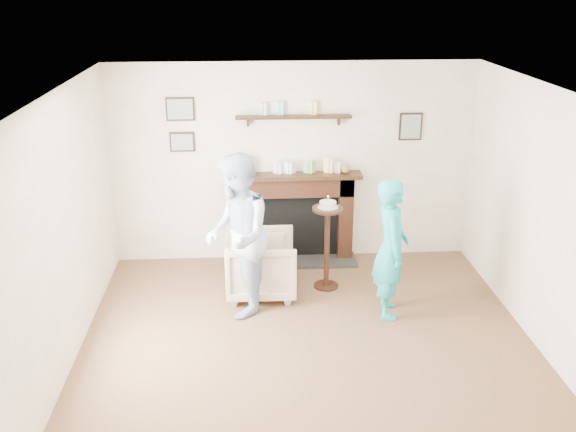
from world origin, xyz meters
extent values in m
plane|color=brown|center=(0.00, 0.00, 0.00)|extent=(5.00, 5.00, 0.00)
cube|color=beige|center=(0.00, 2.50, 1.25)|extent=(4.50, 0.04, 2.50)
cube|color=beige|center=(-2.25, 0.00, 1.25)|extent=(0.04, 5.00, 2.50)
cube|color=beige|center=(2.25, 0.00, 1.25)|extent=(0.04, 5.00, 2.50)
cube|color=silver|center=(0.00, 0.00, 2.50)|extent=(4.50, 5.00, 0.04)
cube|color=black|center=(-0.66, 2.40, 0.55)|extent=(0.18, 0.20, 1.10)
cube|color=black|center=(0.66, 2.40, 0.55)|extent=(0.18, 0.20, 1.10)
cube|color=black|center=(0.00, 2.40, 0.98)|extent=(1.50, 0.20, 0.24)
cube|color=black|center=(0.00, 2.47, 0.43)|extent=(1.14, 0.06, 0.86)
cube|color=#2E2C29|center=(0.00, 2.28, 0.01)|extent=(1.60, 0.44, 0.03)
cube|color=black|center=(0.00, 2.37, 1.12)|extent=(1.68, 0.26, 0.05)
cube|color=black|center=(0.00, 2.42, 1.85)|extent=(1.40, 0.15, 0.03)
cube|color=black|center=(-1.35, 2.48, 1.95)|extent=(0.34, 0.03, 0.28)
cube|color=black|center=(-1.35, 2.48, 1.55)|extent=(0.30, 0.03, 0.24)
cube|color=black|center=(1.45, 2.48, 1.70)|extent=(0.28, 0.03, 0.34)
cube|color=black|center=(-0.62, 2.37, 1.26)|extent=(0.16, 0.09, 0.22)
cylinder|color=beige|center=(-0.62, 2.32, 1.27)|extent=(0.11, 0.01, 0.11)
sphere|color=green|center=(0.64, 2.37, 1.21)|extent=(0.12, 0.12, 0.12)
imported|color=tan|center=(-0.43, 1.46, 0.00)|extent=(0.80, 0.78, 0.72)
imported|color=silver|center=(-0.69, 1.08, 0.00)|extent=(0.72, 0.90, 1.75)
imported|color=#20B89C|center=(0.92, 0.91, 0.00)|extent=(0.41, 0.59, 1.52)
cylinder|color=black|center=(0.33, 1.58, 0.01)|extent=(0.29, 0.29, 0.02)
cylinder|color=black|center=(0.33, 1.58, 0.49)|extent=(0.06, 0.06, 0.93)
cylinder|color=black|center=(0.33, 1.58, 0.97)|extent=(0.35, 0.35, 0.03)
cylinder|color=silver|center=(0.33, 1.58, 0.99)|extent=(0.24, 0.24, 0.01)
cylinder|color=silver|center=(0.33, 1.58, 1.03)|extent=(0.19, 0.19, 0.07)
cylinder|color=beige|center=(0.33, 1.58, 1.09)|extent=(0.01, 0.01, 0.05)
sphere|color=orange|center=(0.33, 1.58, 1.12)|extent=(0.02, 0.02, 0.02)
camera|label=1|loc=(-0.56, -5.17, 3.43)|focal=40.00mm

